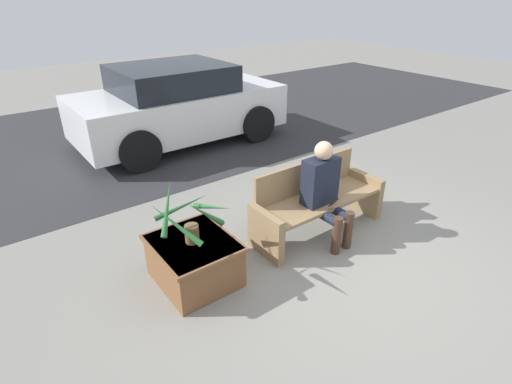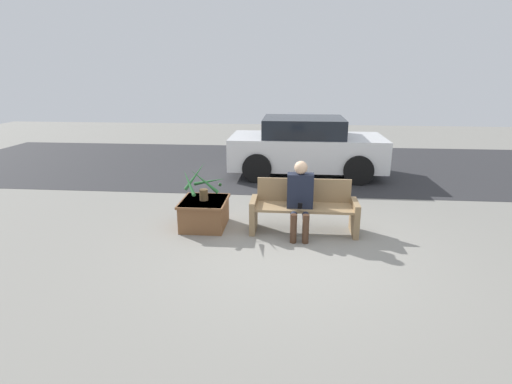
{
  "view_description": "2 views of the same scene",
  "coord_description": "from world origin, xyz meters",
  "views": [
    {
      "loc": [
        -2.93,
        -2.15,
        2.71
      ],
      "look_at": [
        -0.51,
        1.08,
        0.61
      ],
      "focal_mm": 28.0,
      "sensor_mm": 36.0,
      "label": 1
    },
    {
      "loc": [
        -0.04,
        -5.43,
        2.52
      ],
      "look_at": [
        -0.6,
        0.82,
        0.64
      ],
      "focal_mm": 28.0,
      "sensor_mm": 36.0,
      "label": 2
    }
  ],
  "objects": [
    {
      "name": "ground_plane",
      "position": [
        0.0,
        0.0,
        0.0
      ],
      "size": [
        30.0,
        30.0,
        0.0
      ],
      "primitive_type": "plane",
      "color": "gray"
    },
    {
      "name": "person_seated",
      "position": [
        0.11,
        0.62,
        0.66
      ],
      "size": [
        0.41,
        0.57,
        1.2
      ],
      "color": "black",
      "rests_on": "ground_plane"
    },
    {
      "name": "planter_box",
      "position": [
        -1.48,
        0.83,
        0.25
      ],
      "size": [
        0.76,
        0.85,
        0.47
      ],
      "color": "brown",
      "rests_on": "ground_plane"
    },
    {
      "name": "parked_car",
      "position": [
        0.32,
        4.64,
        0.73
      ],
      "size": [
        3.81,
        1.98,
        1.45
      ],
      "color": "silver",
      "rests_on": "ground_plane"
    },
    {
      "name": "bench",
      "position": [
        0.18,
        0.79,
        0.4
      ],
      "size": [
        1.73,
        0.56,
        0.84
      ],
      "color": "#8C704C",
      "rests_on": "ground_plane"
    },
    {
      "name": "road_surface",
      "position": [
        0.0,
        5.7,
        0.0
      ],
      "size": [
        20.0,
        6.0,
        0.01
      ],
      "primitive_type": "cube",
      "color": "#2D2D30",
      "rests_on": "ground_plane"
    },
    {
      "name": "potted_plant",
      "position": [
        -1.48,
        0.85,
        0.74
      ],
      "size": [
        0.72,
        0.72,
        0.6
      ],
      "color": "brown",
      "rests_on": "planter_box"
    }
  ]
}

